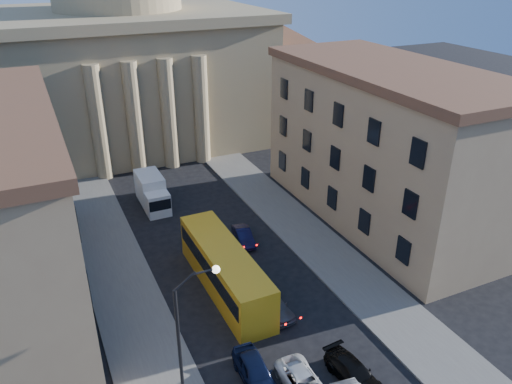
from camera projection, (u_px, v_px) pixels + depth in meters
sidewalk_left at (130, 306)px, 36.80m from camera, size 5.00×60.00×0.15m
sidewalk_right at (326, 253)px, 43.24m from camera, size 5.00×60.00×0.15m
church at (124, 51)px, 65.50m from camera, size 68.02×28.76×36.60m
building_right at (386, 144)px, 46.54m from camera, size 11.60×26.60×14.70m
street_lamp at (187, 328)px, 26.94m from camera, size 2.62×0.44×8.83m
car_left_near at (255, 371)px, 30.16m from camera, size 1.99×4.50×1.51m
car_left_mid at (303, 383)px, 29.53m from camera, size 2.04×4.39×1.22m
car_right_mid at (354, 373)px, 30.20m from camera, size 2.20×4.56×1.28m
car_right_far at (274, 305)px, 35.90m from camera, size 2.09×4.22×1.38m
car_right_distant at (243, 236)px, 44.73m from camera, size 1.84×3.96×1.26m
city_bus at (225, 268)px, 37.94m from camera, size 3.03×12.66×3.56m
box_truck at (152, 193)px, 50.73m from camera, size 2.36×5.88×3.22m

